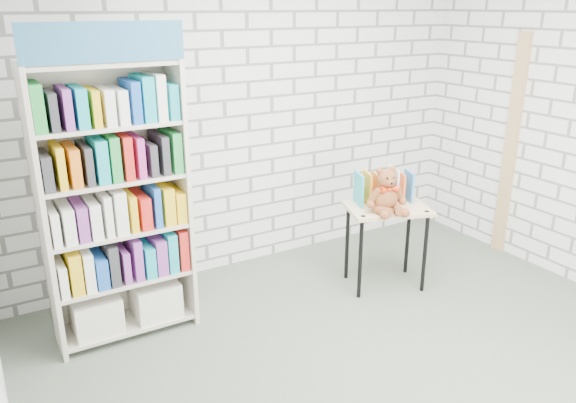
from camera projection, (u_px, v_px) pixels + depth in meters
ground at (386, 367)px, 3.80m from camera, size 4.50×4.50×0.00m
room_shell at (405, 104)px, 3.21m from camera, size 4.52×4.02×2.81m
bookshelf at (115, 203)px, 3.91m from camera, size 0.99×0.39×2.23m
display_table at (387, 218)px, 4.73m from camera, size 0.79×0.66×0.72m
table_books at (384, 187)px, 4.75m from camera, size 0.51×0.35×0.28m
teddy_bear at (387, 194)px, 4.54m from camera, size 0.34×0.33×0.37m
door_trim at (511, 147)px, 5.29m from camera, size 0.05×0.12×2.10m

